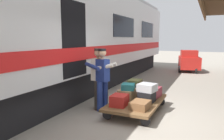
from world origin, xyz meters
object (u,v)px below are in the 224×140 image
object	(u,v)px
suitcase_tan_vintage	(127,94)
suitcase_burgundy_valise	(152,92)
suitcase_orange_carryall	(134,92)
porter_in_overalls	(102,77)
porter_by_door	(99,77)
suitcase_navy_fabric	(136,87)
suitcase_brown_leather	(140,105)
baggage_tug	(189,61)
suitcase_black_hardshell	(147,97)
suitcase_teal_softside	(128,87)
suitcase_gray_aluminum	(147,88)
suitcase_olive_duffel	(135,82)
luggage_cart	(137,102)
train_car	(32,35)
suitcase_red_plastic	(119,100)

from	to	relation	value
suitcase_tan_vintage	suitcase_burgundy_valise	world-z (taller)	suitcase_tan_vintage
suitcase_burgundy_valise	suitcase_orange_carryall	distance (m)	0.54
porter_in_overalls	porter_by_door	xyz separation A→B (m)	(0.11, -0.05, 0.00)
suitcase_navy_fabric	suitcase_brown_leather	bearing A→B (deg)	113.30
suitcase_navy_fabric	suitcase_orange_carryall	bearing A→B (deg)	-4.37
suitcase_orange_carryall	porter_in_overalls	xyz separation A→B (m)	(0.66, 0.83, 0.54)
suitcase_burgundy_valise	porter_in_overalls	xyz separation A→B (m)	(1.20, 0.83, 0.49)
suitcase_tan_vintage	baggage_tug	world-z (taller)	baggage_tug
suitcase_black_hardshell	suitcase_navy_fabric	size ratio (longest dim) A/B	1.18
suitcase_burgundy_valise	suitcase_teal_softside	size ratio (longest dim) A/B	1.49
suitcase_burgundy_valise	porter_in_overalls	distance (m)	1.54
suitcase_tan_vintage	suitcase_gray_aluminum	world-z (taller)	suitcase_gray_aluminum
suitcase_olive_duffel	baggage_tug	xyz separation A→B (m)	(-0.88, -7.51, -0.06)
suitcase_olive_duffel	suitcase_burgundy_valise	bearing A→B (deg)	-175.86
suitcase_burgundy_valise	suitcase_navy_fabric	xyz separation A→B (m)	(0.50, 0.00, 0.10)
suitcase_orange_carryall	suitcase_teal_softside	size ratio (longest dim) A/B	1.34
luggage_cart	suitcase_orange_carryall	world-z (taller)	suitcase_orange_carryall
suitcase_navy_fabric	porter_by_door	bearing A→B (deg)	43.59
luggage_cart	porter_by_door	distance (m)	1.26
suitcase_gray_aluminum	porter_in_overalls	xyz separation A→B (m)	(1.20, 0.27, 0.23)
baggage_tug	train_car	bearing A→B (deg)	66.73
train_car	suitcase_burgundy_valise	world-z (taller)	train_car
baggage_tug	suitcase_teal_softside	bearing A→B (deg)	83.82
train_car	porter_by_door	xyz separation A→B (m)	(-2.02, -0.37, -1.14)
luggage_cart	suitcase_gray_aluminum	size ratio (longest dim) A/B	4.88
suitcase_black_hardshell	luggage_cart	bearing A→B (deg)	0.00
luggage_cart	suitcase_black_hardshell	xyz separation A→B (m)	(-0.27, 0.00, 0.19)
suitcase_red_plastic	baggage_tug	distance (m)	8.69
suitcase_navy_fabric	suitcase_gray_aluminum	distance (m)	0.77
baggage_tug	suitcase_black_hardshell	bearing A→B (deg)	87.38
suitcase_black_hardshell	porter_by_door	world-z (taller)	porter_by_door
luggage_cart	suitcase_red_plastic	xyz separation A→B (m)	(0.27, 0.58, 0.18)
porter_in_overalls	suitcase_olive_duffel	bearing A→B (deg)	-130.94
suitcase_red_plastic	suitcase_olive_duffel	size ratio (longest dim) A/B	1.10
train_car	suitcase_brown_leather	size ratio (longest dim) A/B	41.75
suitcase_red_plastic	suitcase_orange_carryall	world-z (taller)	suitcase_red_plastic
suitcase_tan_vintage	porter_by_door	distance (m)	0.93
suitcase_red_plastic	porter_in_overalls	xyz separation A→B (m)	(0.66, -0.34, 0.49)
train_car	suitcase_gray_aluminum	xyz separation A→B (m)	(-3.34, -0.58, -1.37)
suitcase_burgundy_valise	porter_by_door	xyz separation A→B (m)	(1.32, 0.78, 0.49)
suitcase_olive_duffel	baggage_tug	distance (m)	7.56
luggage_cart	suitcase_navy_fabric	world-z (taller)	suitcase_navy_fabric
luggage_cart	suitcase_olive_duffel	distance (m)	0.74
suitcase_olive_duffel	suitcase_teal_softside	bearing A→B (deg)	90.50
suitcase_brown_leather	suitcase_gray_aluminum	distance (m)	0.68
porter_by_door	suitcase_burgundy_valise	bearing A→B (deg)	-149.39
suitcase_orange_carryall	porter_by_door	world-z (taller)	porter_by_door
suitcase_black_hardshell	porter_by_door	xyz separation A→B (m)	(1.32, 0.19, 0.48)
suitcase_navy_fabric	porter_by_door	xyz separation A→B (m)	(0.81, 0.78, 0.39)
suitcase_black_hardshell	porter_in_overalls	world-z (taller)	porter_in_overalls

